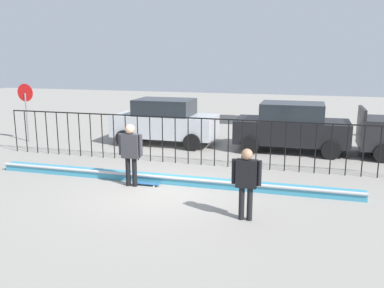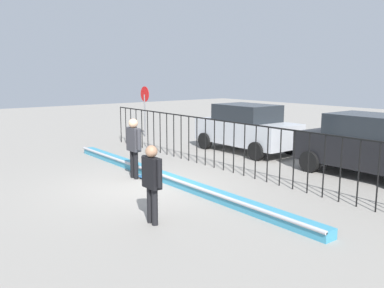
{
  "view_description": "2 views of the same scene",
  "coord_description": "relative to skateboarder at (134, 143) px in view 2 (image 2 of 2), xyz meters",
  "views": [
    {
      "loc": [
        3.91,
        -10.23,
        3.69
      ],
      "look_at": [
        0.7,
        1.04,
        1.15
      ],
      "focal_mm": 38.43,
      "sensor_mm": 36.0,
      "label": 1
    },
    {
      "loc": [
        9.55,
        -5.68,
        3.08
      ],
      "look_at": [
        0.43,
        1.37,
        1.1
      ],
      "focal_mm": 37.95,
      "sensor_mm": 36.0,
      "label": 2
    }
  ],
  "objects": [
    {
      "name": "skateboard",
      "position": [
        0.38,
        0.16,
        -1.02
      ],
      "size": [
        0.8,
        0.2,
        0.07
      ],
      "rotation": [
        0.0,
        0.0,
        0.34
      ],
      "color": "#26598C",
      "rests_on": "ground"
    },
    {
      "name": "perimeter_fence",
      "position": [
        0.87,
        2.81,
        -0.06
      ],
      "size": [
        14.04,
        0.04,
        1.63
      ],
      "color": "black",
      "rests_on": "ground"
    },
    {
      "name": "camera_operator",
      "position": [
        3.53,
        -1.58,
        -0.08
      ],
      "size": [
        0.67,
        0.25,
        1.67
      ],
      "rotation": [
        0.0,
        0.0,
        2.22
      ],
      "color": "black",
      "rests_on": "ground"
    },
    {
      "name": "parked_car_silver",
      "position": [
        -1.02,
        5.73,
        -0.11
      ],
      "size": [
        4.3,
        2.12,
        1.9
      ],
      "rotation": [
        0.0,
        0.0,
        -0.04
      ],
      "color": "#B7BABF",
      "rests_on": "ground"
    },
    {
      "name": "stop_sign",
      "position": [
        -6.94,
        4.59,
        0.54
      ],
      "size": [
        0.76,
        0.07,
        2.5
      ],
      "color": "slate",
      "rests_on": "ground"
    },
    {
      "name": "parked_car_black",
      "position": [
        4.18,
        5.78,
        -0.11
      ],
      "size": [
        4.3,
        2.12,
        1.9
      ],
      "rotation": [
        0.0,
        0.0,
        0.03
      ],
      "color": "black",
      "rests_on": "ground"
    },
    {
      "name": "bowl_coping_ledge",
      "position": [
        0.87,
        0.54,
        -0.96
      ],
      "size": [
        11.0,
        0.41,
        0.27
      ],
      "color": "teal",
      "rests_on": "ground"
    },
    {
      "name": "skateboarder",
      "position": [
        0.0,
        0.0,
        0.0
      ],
      "size": [
        0.73,
        0.27,
        1.8
      ],
      "rotation": [
        0.0,
        0.0,
        -0.55
      ],
      "color": "black",
      "rests_on": "ground"
    },
    {
      "name": "ground_plane",
      "position": [
        0.87,
        -0.18,
        -1.08
      ],
      "size": [
        60.0,
        60.0,
        0.0
      ],
      "primitive_type": "plane",
      "color": "gray"
    }
  ]
}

